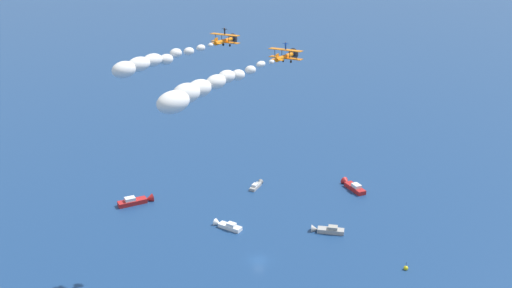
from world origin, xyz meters
The scene contains 13 objects.
ground_plane centered at (0.00, 0.00, 0.00)m, with size 2000.00×2000.00×0.00m, color navy.
motorboat_near_centre centered at (-8.51, 20.82, 0.67)m, with size 5.77×8.71×2.50m.
motorboat_far_port centered at (-38.20, -26.22, 0.80)m, with size 4.74×10.56×2.97m.
motorboat_inshore centered at (-17.61, -4.16, 0.64)m, with size 7.45×7.13×2.38m.
motorboat_offshore centered at (-39.96, 10.21, 0.53)m, with size 6.32×5.61×1.96m.
motorboat_mid_cluster centered at (-31.31, 38.20, 0.78)m, with size 10.32×4.35×2.91m.
marker_buoy centered at (12.75, 32.68, 0.39)m, with size 1.10×1.10×2.10m.
biplane_lead centered at (-6.96, -5.81, 52.72)m, with size 6.48×6.58×3.58m.
wingwalker_lead centered at (-7.02, -5.84, 54.87)m, with size 1.18×1.07×1.53m.
smoke_trail_lead centered at (9.43, -24.11, 52.70)m, with size 20.39×22.74×3.18m.
biplane_wingman centered at (9.57, 2.87, 52.41)m, with size 6.48×6.58×3.58m.
wingwalker_wingman centered at (9.52, 2.84, 54.56)m, with size 1.18×1.07×1.53m.
smoke_trail_wingman centered at (28.14, -17.89, 52.15)m, with size 23.76×25.75×3.84m.
Camera 1 is at (118.63, -32.13, 78.73)m, focal length 41.40 mm.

